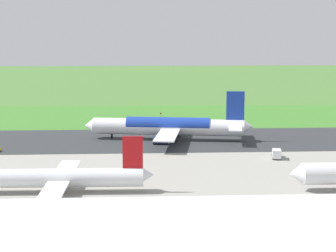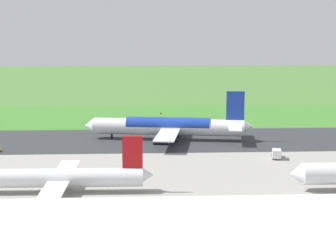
# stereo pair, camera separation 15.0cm
# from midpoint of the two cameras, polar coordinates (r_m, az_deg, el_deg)

# --- Properties ---
(ground_plane) EXTENTS (800.00, 800.00, 0.00)m
(ground_plane) POSITION_cam_midpoint_polar(r_m,az_deg,el_deg) (174.14, -2.91, -1.49)
(ground_plane) COLOR #477233
(runway_asphalt) EXTENTS (600.00, 39.37, 0.06)m
(runway_asphalt) POSITION_cam_midpoint_polar(r_m,az_deg,el_deg) (174.14, -2.91, -1.48)
(runway_asphalt) COLOR #2D3033
(runway_asphalt) RESTS_ON ground
(apron_concrete) EXTENTS (440.00, 110.00, 0.05)m
(apron_concrete) POSITION_cam_midpoint_polar(r_m,az_deg,el_deg) (123.41, -2.85, -6.15)
(apron_concrete) COLOR gray
(apron_concrete) RESTS_ON ground
(grass_verge_foreground) EXTENTS (600.00, 80.00, 0.04)m
(grass_verge_foreground) POSITION_cam_midpoint_polar(r_m,az_deg,el_deg) (216.50, -2.94, 0.72)
(grass_verge_foreground) COLOR #3C782B
(grass_verge_foreground) RESTS_ON ground
(airliner_main) EXTENTS (54.02, 44.40, 15.88)m
(airliner_main) POSITION_cam_midpoint_polar(r_m,az_deg,el_deg) (173.55, 0.10, -0.05)
(airliner_main) COLOR white
(airliner_main) RESTS_ON ground
(airliner_parked_mid) EXTENTS (41.55, 33.92, 12.15)m
(airliner_parked_mid) POSITION_cam_midpoint_polar(r_m,az_deg,el_deg) (119.05, -11.47, -5.28)
(airliner_parked_mid) COLOR white
(airliner_parked_mid) RESTS_ON ground
(service_truck_baggage) EXTENTS (3.35, 6.13, 2.65)m
(service_truck_baggage) POSITION_cam_midpoint_polar(r_m,az_deg,el_deg) (151.17, 11.22, -2.83)
(service_truck_baggage) COLOR gray
(service_truck_baggage) RESTS_ON ground
(no_stopping_sign) EXTENTS (0.60, 0.10, 2.20)m
(no_stopping_sign) POSITION_cam_midpoint_polar(r_m,az_deg,el_deg) (218.86, -0.77, 1.17)
(no_stopping_sign) COLOR slate
(no_stopping_sign) RESTS_ON ground
(traffic_cone_orange) EXTENTS (0.40, 0.40, 0.55)m
(traffic_cone_orange) POSITION_cam_midpoint_polar(r_m,az_deg,el_deg) (216.03, -2.81, 0.77)
(traffic_cone_orange) COLOR orange
(traffic_cone_orange) RESTS_ON ground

